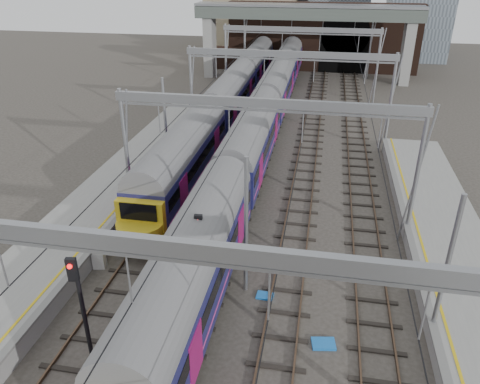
% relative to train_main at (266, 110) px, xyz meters
% --- Properties ---
extents(ground, '(160.00, 160.00, 0.00)m').
position_rel_train_main_xyz_m(ground, '(2.00, -23.52, -2.45)').
color(ground, '#38332D').
rests_on(ground, ground).
extents(platform_left, '(4.32, 55.00, 1.12)m').
position_rel_train_main_xyz_m(platform_left, '(-8.18, -21.02, -1.90)').
color(platform_left, gray).
rests_on(platform_left, ground).
extents(tracks, '(14.40, 80.00, 0.22)m').
position_rel_train_main_xyz_m(tracks, '(2.00, -8.52, -2.43)').
color(tracks, '#4C3828').
rests_on(tracks, ground).
extents(overhead_line, '(16.80, 80.00, 8.00)m').
position_rel_train_main_xyz_m(overhead_line, '(2.00, -2.03, 4.12)').
color(overhead_line, gray).
rests_on(overhead_line, ground).
extents(retaining_wall, '(28.00, 2.75, 9.00)m').
position_rel_train_main_xyz_m(retaining_wall, '(3.40, 28.41, 1.88)').
color(retaining_wall, '#301D15').
rests_on(retaining_wall, ground).
extents(overbridge, '(28.00, 3.00, 9.25)m').
position_rel_train_main_xyz_m(overbridge, '(2.00, 22.48, 4.82)').
color(overbridge, gray).
rests_on(overbridge, ground).
extents(train_main, '(2.74, 63.30, 4.73)m').
position_rel_train_main_xyz_m(train_main, '(0.00, 0.00, 0.00)').
color(train_main, black).
rests_on(train_main, ground).
extents(train_second, '(2.71, 47.00, 4.69)m').
position_rel_train_main_xyz_m(train_second, '(-4.00, 3.87, -0.02)').
color(train_second, black).
rests_on(train_second, ground).
extents(signal_near_left, '(0.39, 0.48, 5.16)m').
position_rel_train_main_xyz_m(signal_near_left, '(-3.21, -27.23, 0.78)').
color(signal_near_left, black).
rests_on(signal_near_left, ground).
extents(signal_near_centre, '(0.36, 0.47, 4.87)m').
position_rel_train_main_xyz_m(signal_near_centre, '(0.23, -22.97, 0.62)').
color(signal_near_centre, black).
rests_on(signal_near_centre, ground).
extents(relay_cabinet, '(0.70, 0.62, 1.23)m').
position_rel_train_main_xyz_m(relay_cabinet, '(-5.80, -21.10, -1.83)').
color(relay_cabinet, silver).
rests_on(relay_cabinet, ground).
extents(equip_cover_a, '(0.92, 0.69, 0.10)m').
position_rel_train_main_xyz_m(equip_cover_a, '(2.64, -19.41, -2.40)').
color(equip_cover_a, blue).
rests_on(equip_cover_a, ground).
extents(equip_cover_b, '(0.83, 0.61, 0.09)m').
position_rel_train_main_xyz_m(equip_cover_b, '(3.00, -21.89, -2.40)').
color(equip_cover_b, blue).
rests_on(equip_cover_b, ground).
extents(equip_cover_c, '(1.08, 0.84, 0.11)m').
position_rel_train_main_xyz_m(equip_cover_c, '(5.83, -24.52, -2.39)').
color(equip_cover_c, blue).
rests_on(equip_cover_c, ground).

